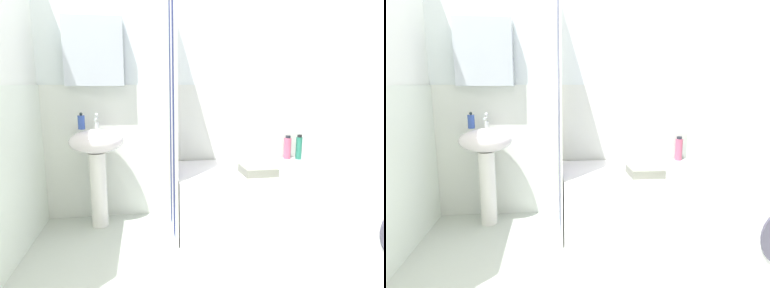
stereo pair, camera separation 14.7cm
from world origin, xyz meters
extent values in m
cube|color=white|center=(0.00, 1.27, 1.20)|extent=(3.60, 0.05, 2.40)
cube|color=silver|center=(0.00, 1.24, 0.60)|extent=(3.60, 0.02, 1.20)
cube|color=silver|center=(-1.06, 1.18, 1.47)|extent=(0.48, 0.12, 0.56)
cube|color=white|center=(-1.54, 0.34, 0.60)|extent=(0.02, 1.81, 1.20)
cylinder|color=white|center=(-1.06, 1.03, 0.32)|extent=(0.14, 0.14, 0.64)
ellipsoid|color=white|center=(-1.06, 1.03, 0.74)|extent=(0.44, 0.34, 0.20)
cylinder|color=silver|center=(-1.06, 1.13, 0.87)|extent=(0.03, 0.03, 0.05)
cylinder|color=silver|center=(-1.06, 1.08, 0.92)|extent=(0.02, 0.10, 0.02)
sphere|color=silver|center=(-1.06, 1.13, 0.95)|extent=(0.03, 0.03, 0.03)
cylinder|color=#334FA2|center=(-1.17, 1.05, 0.90)|extent=(0.06, 0.06, 0.11)
sphere|color=#1E2D30|center=(-1.17, 1.05, 0.97)|extent=(0.02, 0.02, 0.02)
cube|color=white|center=(0.29, 0.87, 0.25)|extent=(1.41, 0.70, 0.51)
cube|color=white|center=(-0.44, 0.59, 1.00)|extent=(0.01, 0.14, 2.00)
cube|color=navy|center=(-0.44, 0.73, 1.00)|extent=(0.01, 0.14, 2.00)
cube|color=white|center=(-0.44, 0.87, 1.00)|extent=(0.01, 0.14, 2.00)
cube|color=navy|center=(-0.44, 1.01, 1.00)|extent=(0.01, 0.14, 2.00)
cube|color=white|center=(-0.44, 1.15, 1.00)|extent=(0.01, 0.14, 2.00)
cylinder|color=#2A2634|center=(0.89, 1.13, 0.58)|extent=(0.05, 0.05, 0.14)
cylinder|color=#232C27|center=(0.89, 1.13, 0.66)|extent=(0.03, 0.03, 0.02)
cylinder|color=#24755B|center=(0.78, 1.13, 0.61)|extent=(0.06, 0.06, 0.21)
cylinder|color=black|center=(0.78, 1.13, 0.73)|extent=(0.04, 0.04, 0.02)
cylinder|color=#C35371|center=(0.68, 1.16, 0.60)|extent=(0.07, 0.07, 0.20)
cylinder|color=#21252E|center=(0.68, 1.16, 0.72)|extent=(0.05, 0.05, 0.02)
cube|color=gray|center=(0.22, 0.68, 0.54)|extent=(0.26, 0.24, 0.06)
cube|color=white|center=(0.66, -0.04, 0.43)|extent=(0.61, 0.60, 0.87)
camera|label=1|loc=(-0.66, -1.72, 1.21)|focal=30.60mm
camera|label=2|loc=(-0.52, -1.73, 1.21)|focal=30.60mm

